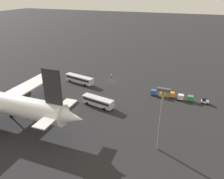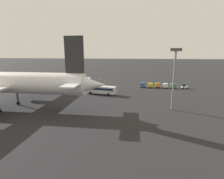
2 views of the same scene
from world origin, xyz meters
The scene contains 11 objects.
ground_plane centered at (0.00, 0.00, 0.00)m, with size 600.00×600.00×0.00m, color #232326.
shuttle_bus_near centered at (11.68, 8.42, 1.89)m, with size 13.09×5.19×3.14m.
shuttle_bus_far centered at (-3.26, 23.40, 1.83)m, with size 11.38×4.82×3.04m.
baggage_tug centered at (-36.15, 9.04, 0.94)m, with size 2.41×1.63×2.10m.
worker_person centered at (1.69, -1.92, 0.87)m, with size 0.38×0.38×1.74m.
cargo_cart_green centered at (-31.51, 9.22, 1.19)m, with size 2.06×1.75×2.06m.
cargo_cart_white centered at (-28.37, 9.36, 1.19)m, with size 2.06×1.75×2.06m.
cargo_cart_orange centered at (-25.22, 8.53, 1.19)m, with size 2.06×1.75×2.06m.
cargo_cart_yellow centered at (-22.07, 9.32, 1.19)m, with size 2.06×1.75×2.06m.
cargo_cart_blue centered at (-18.93, 8.82, 1.19)m, with size 2.06×1.75×2.06m.
light_pole centered at (-25.40, 37.90, 10.01)m, with size 2.80×0.70×16.13m.
Camera 1 is at (-29.94, 80.95, 35.15)m, focal length 35.00 mm.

